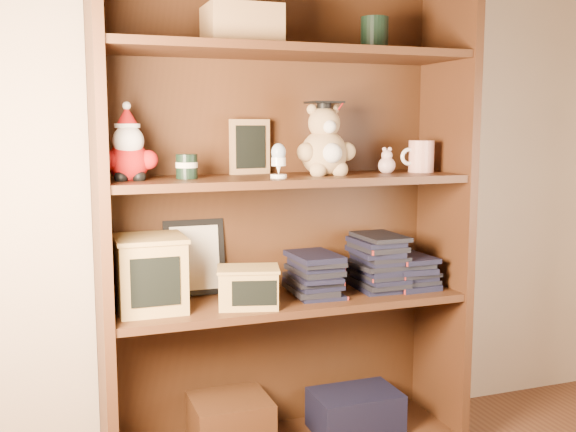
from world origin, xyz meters
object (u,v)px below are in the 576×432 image
bookcase (282,226)px  treats_box (150,273)px  grad_teddy_bear (325,146)px  teacher_mug (421,156)px

bookcase → treats_box: bookcase is taller
bookcase → grad_teddy_bear: (0.13, -0.06, 0.26)m
teacher_mug → treats_box: 0.99m
teacher_mug → treats_box: bearing=-179.9°
grad_teddy_bear → teacher_mug: bearing=1.2°
grad_teddy_bear → treats_box: 0.68m
bookcase → teacher_mug: size_ratio=12.99×
grad_teddy_bear → treats_box: size_ratio=1.07×
bookcase → grad_teddy_bear: bookcase is taller
bookcase → teacher_mug: bearing=-5.9°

